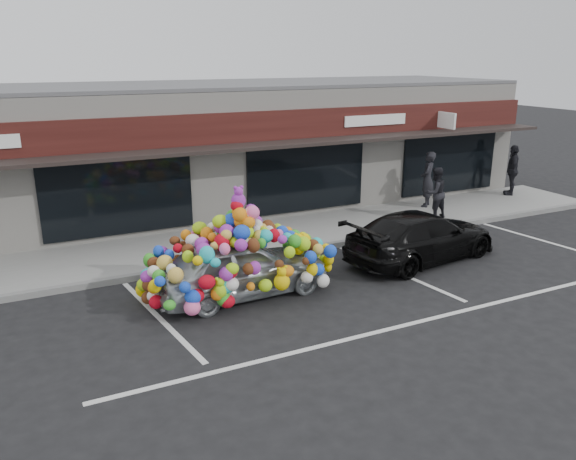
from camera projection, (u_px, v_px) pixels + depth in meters
name	position (u px, v px, depth m)	size (l,w,h in m)	color
ground	(301.00, 294.00, 12.81)	(90.00, 90.00, 0.00)	black
shop_building	(190.00, 148.00, 19.42)	(24.00, 7.20, 4.31)	silver
sidewalk	(238.00, 241.00, 16.23)	(26.00, 3.00, 0.15)	gray
kerb	(258.00, 257.00, 14.94)	(26.00, 0.18, 0.16)	slate
parking_stripe_left	(159.00, 318.00, 11.65)	(0.12, 4.40, 0.01)	silver
parking_stripe_mid	(396.00, 271.00, 14.15)	(0.12, 4.40, 0.01)	silver
parking_stripe_right	(547.00, 242.00, 16.40)	(0.12, 4.40, 0.01)	silver
lane_line	(436.00, 317.00, 11.67)	(14.00, 0.12, 0.01)	silver
toy_car	(241.00, 260.00, 12.54)	(2.89, 4.32, 2.47)	#A1A8AB
black_sedan	(421.00, 236.00, 14.80)	(4.50, 1.83, 1.31)	black
pedestrian_a	(427.00, 179.00, 19.43)	(0.70, 0.46, 1.92)	#24252A
pedestrian_b	(435.00, 193.00, 18.06)	(0.81, 0.63, 1.67)	black
pedestrian_c	(512.00, 170.00, 21.10)	(0.46, 1.10, 1.88)	#29262C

